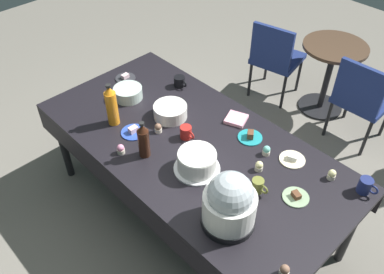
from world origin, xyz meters
name	(u,v)px	position (x,y,z in m)	size (l,w,h in m)	color
ground	(192,212)	(0.00, 0.00, 0.00)	(9.00, 9.00, 0.00)	slate
potluck_table	(192,149)	(0.00, 0.00, 0.69)	(2.20, 1.10, 0.75)	black
frosted_layer_cake	(197,162)	(0.20, -0.15, 0.82)	(0.29, 0.29, 0.14)	silver
slow_cooker	(230,203)	(0.60, -0.30, 0.91)	(0.30, 0.30, 0.36)	black
glass_salad_bowl	(128,93)	(-0.69, 0.00, 0.79)	(0.22, 0.22, 0.09)	#B2C6BC
ceramic_snack_bowl	(170,111)	(-0.30, 0.08, 0.80)	(0.24, 0.24, 0.10)	silver
dessert_plate_teal	(250,136)	(0.24, 0.31, 0.76)	(0.17, 0.17, 0.05)	teal
dessert_plate_sage	(296,197)	(0.76, 0.11, 0.76)	(0.16, 0.16, 0.04)	#8CA87F
dessert_plate_charcoal	(125,78)	(-0.92, 0.14, 0.76)	(0.16, 0.16, 0.04)	#2D2D33
dessert_plate_cobalt	(133,131)	(-0.35, -0.22, 0.76)	(0.17, 0.17, 0.05)	#2D4CB2
dessert_plate_cream	(292,159)	(0.56, 0.35, 0.76)	(0.17, 0.17, 0.04)	beige
cupcake_berry	(121,149)	(-0.25, -0.40, 0.78)	(0.05, 0.05, 0.07)	beige
cupcake_rose	(285,271)	(1.00, -0.33, 0.78)	(0.05, 0.05, 0.07)	beige
cupcake_mint	(332,175)	(0.82, 0.39, 0.78)	(0.05, 0.05, 0.07)	beige
cupcake_cocoa	(259,166)	(0.47, 0.13, 0.78)	(0.05, 0.05, 0.07)	beige
cupcake_lemon	(266,151)	(0.41, 0.27, 0.78)	(0.05, 0.05, 0.07)	beige
cupcake_vanilla	(158,128)	(-0.24, -0.09, 0.78)	(0.05, 0.05, 0.07)	beige
soda_bottle_orange_juice	(112,106)	(-0.53, -0.25, 0.90)	(0.08, 0.08, 0.32)	orange
soda_bottle_cola	(144,140)	(-0.13, -0.30, 0.87)	(0.07, 0.07, 0.27)	#33190F
coffee_mug_navy	(365,186)	(1.00, 0.44, 0.80)	(0.12, 0.08, 0.10)	navy
coffee_mug_black	(180,82)	(-0.54, 0.38, 0.79)	(0.12, 0.09, 0.08)	black
coffee_mug_red	(186,132)	(-0.06, 0.01, 0.79)	(0.12, 0.08, 0.09)	#B2231E
coffee_mug_olive	(258,186)	(0.57, -0.01, 0.80)	(0.11, 0.07, 0.09)	olive
paper_napkin_stack	(236,119)	(0.05, 0.39, 0.76)	(0.14, 0.14, 0.02)	pink
maroon_chair_left	(275,56)	(-0.54, 1.66, 0.49)	(0.52, 0.52, 0.85)	navy
maroon_chair_right	(362,97)	(0.40, 1.66, 0.49)	(0.45, 0.45, 0.85)	navy
round_cafe_table	(331,66)	(-0.05, 1.88, 0.50)	(0.60, 0.60, 0.72)	#473323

